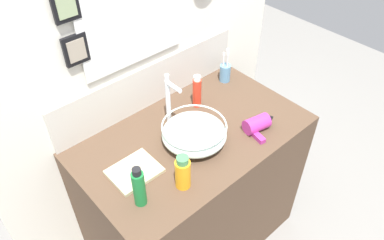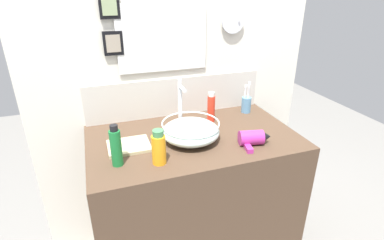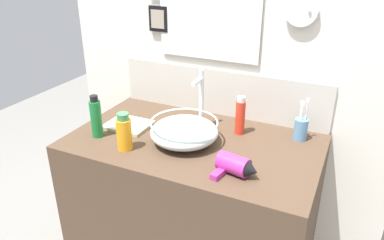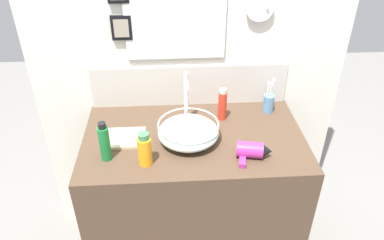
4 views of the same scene
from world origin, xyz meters
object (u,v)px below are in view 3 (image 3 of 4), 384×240
faucet (201,96)px  shampoo_bottle (124,133)px  lotion_bottle (96,118)px  soap_dispenser (240,116)px  hand_towel (129,125)px  glass_bowl_sink (184,131)px  hair_drier (236,166)px  toothbrush_cup (301,129)px

faucet → shampoo_bottle: bearing=-121.6°
lotion_bottle → soap_dispenser: lotion_bottle is taller
faucet → hand_towel: (-0.32, -0.14, -0.15)m
faucet → lotion_bottle: 0.49m
glass_bowl_sink → soap_dispenser: size_ratio=1.64×
glass_bowl_sink → hair_drier: glass_bowl_sink is taller
lotion_bottle → shampoo_bottle: 0.19m
glass_bowl_sink → hand_towel: bearing=174.1°
toothbrush_cup → hand_towel: (-0.79, -0.22, -0.05)m
lotion_bottle → hair_drier: bearing=-2.8°
toothbrush_cup → lotion_bottle: same height
lotion_bottle → soap_dispenser: (0.59, 0.31, -0.01)m
hair_drier → hand_towel: bearing=163.8°
glass_bowl_sink → hand_towel: size_ratio=1.45×
toothbrush_cup → soap_dispenser: size_ratio=1.09×
lotion_bottle → shampoo_bottle: lotion_bottle is taller
faucet → hair_drier: (0.29, -0.32, -0.12)m
soap_dispenser → shampoo_bottle: bearing=-138.7°
lotion_bottle → soap_dispenser: size_ratio=1.09×
soap_dispenser → lotion_bottle: bearing=-152.4°
hair_drier → hand_towel: hair_drier is taller
glass_bowl_sink → shampoo_bottle: bearing=-142.4°
glass_bowl_sink → shampoo_bottle: size_ratio=1.80×
lotion_bottle → glass_bowl_sink: bearing=16.1°
hair_drier → lotion_bottle: bearing=177.2°
toothbrush_cup → shampoo_bottle: 0.79m
toothbrush_cup → hair_drier: bearing=-113.0°
shampoo_bottle → hair_drier: bearing=1.6°
hair_drier → lotion_bottle: (-0.69, 0.03, 0.06)m
toothbrush_cup → soap_dispenser: (-0.27, -0.06, 0.03)m
glass_bowl_sink → toothbrush_cup: bearing=28.6°
hair_drier → shampoo_bottle: size_ratio=1.04×
glass_bowl_sink → hair_drier: 0.33m
glass_bowl_sink → hand_towel: glass_bowl_sink is taller
lotion_bottle → soap_dispenser: bearing=27.6°
hair_drier → shampoo_bottle: (-0.50, -0.01, 0.04)m
glass_bowl_sink → shampoo_bottle: shampoo_bottle is taller
glass_bowl_sink → soap_dispenser: 0.28m
toothbrush_cup → shampoo_bottle: bearing=-148.4°
faucet → soap_dispenser: size_ratio=1.55×
glass_bowl_sink → toothbrush_cup: size_ratio=1.50×
hair_drier → hand_towel: (-0.62, 0.18, -0.03)m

